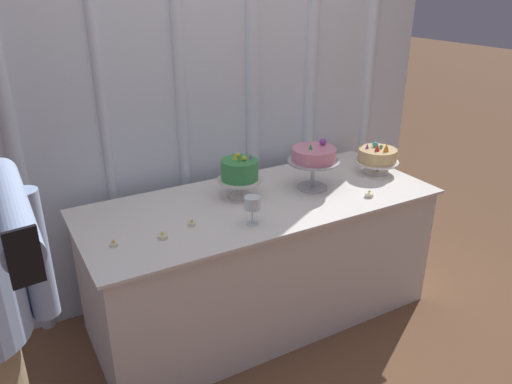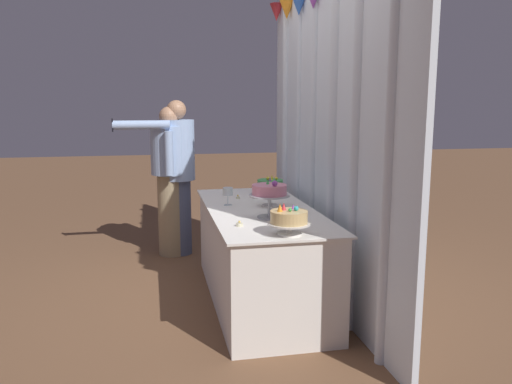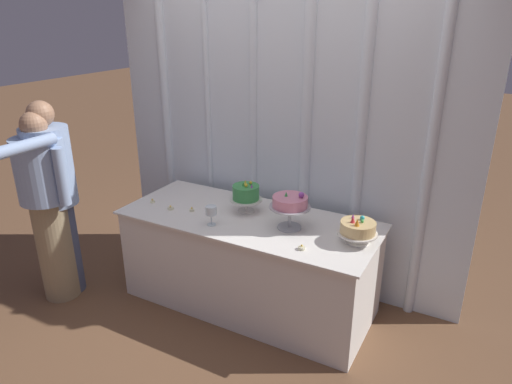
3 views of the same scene
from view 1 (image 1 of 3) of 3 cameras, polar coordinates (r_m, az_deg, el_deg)
The scene contains 11 objects.
ground_plane at distance 2.98m, azimuth 1.48°, elevation -14.65°, with size 24.00×24.00×0.00m, color brown.
draped_curtain at distance 2.92m, azimuth -4.42°, elevation 15.85°, with size 3.01×0.15×2.81m.
cake_table at distance 2.84m, azimuth 0.51°, elevation -7.69°, with size 1.93×0.80×0.74m.
cake_display_leftmost at distance 2.66m, azimuth -1.90°, elevation 2.36°, with size 0.25×0.25×0.25m.
cake_display_center at distance 2.77m, azimuth 6.64°, elevation 3.95°, with size 0.29×0.29×0.28m.
cake_display_rightmost at distance 3.10m, azimuth 13.74°, elevation 3.97°, with size 0.27×0.27×0.20m.
wine_glass at distance 2.37m, azimuth -0.43°, elevation -1.37°, with size 0.08×0.08×0.14m.
tealight_far_left at distance 2.31m, azimuth -16.02°, elevation -5.78°, with size 0.04×0.04×0.03m.
tealight_near_left at distance 2.32m, azimuth -10.66°, elevation -5.04°, with size 0.05×0.05×0.03m.
tealight_near_right at distance 2.41m, azimuth -7.37°, elevation -3.66°, with size 0.04×0.04×0.03m.
tealight_far_right at distance 2.78m, azimuth 12.86°, elevation -0.31°, with size 0.05×0.05×0.04m.
Camera 1 is at (-1.22, -2.01, 1.84)m, focal length 34.85 mm.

